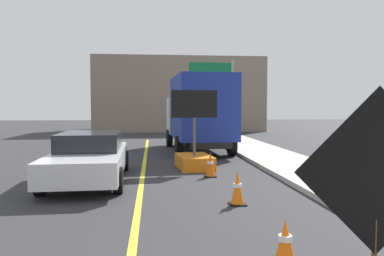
{
  "coord_description": "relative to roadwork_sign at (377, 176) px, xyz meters",
  "views": [
    {
      "loc": [
        0.31,
        -0.25,
        2.14
      ],
      "look_at": [
        0.98,
        6.13,
        1.77
      ],
      "focal_mm": 35.38,
      "sensor_mm": 36.0,
      "label": 1
    }
  ],
  "objects": [
    {
      "name": "box_truck",
      "position": [
        0.04,
        14.36,
        0.4
      ],
      "size": [
        2.86,
        6.63,
        3.5
      ],
      "color": "black",
      "rests_on": "ground"
    },
    {
      "name": "pickup_car",
      "position": [
        -3.94,
        7.66,
        -0.77
      ],
      "size": [
        2.15,
        5.16,
        1.38
      ],
      "color": "silver",
      "rests_on": "ground"
    },
    {
      "name": "arrow_board_trailer",
      "position": [
        -0.71,
        9.52,
        -0.99
      ],
      "size": [
        1.6,
        1.9,
        2.7
      ],
      "color": "orange",
      "rests_on": "ground"
    },
    {
      "name": "traffic_cone_far_lane",
      "position": [
        -0.4,
        7.88,
        -1.1
      ],
      "size": [
        0.36,
        0.36,
        0.76
      ],
      "color": "black",
      "rests_on": "ground"
    },
    {
      "name": "traffic_cone_mid_lane",
      "position": [
        -0.31,
        4.59,
        -1.1
      ],
      "size": [
        0.36,
        0.36,
        0.75
      ],
      "color": "black",
      "rests_on": "ground"
    },
    {
      "name": "highway_guide_sign",
      "position": [
        1.97,
        19.46,
        1.95
      ],
      "size": [
        2.78,
        0.32,
        5.0
      ],
      "color": "gray",
      "rests_on": "ground"
    },
    {
      "name": "roadwork_sign",
      "position": [
        0.0,
        0.0,
        0.0
      ],
      "size": [
        1.63,
        0.09,
        2.33
      ],
      "color": "#593819",
      "rests_on": "ground"
    },
    {
      "name": "lane_center_stripe",
      "position": [
        -2.45,
        2.86,
        -1.47
      ],
      "size": [
        0.14,
        36.0,
        0.01
      ],
      "primitive_type": "cube",
      "color": "yellow",
      "rests_on": "ground"
    },
    {
      "name": "traffic_cone_near_sign",
      "position": [
        -0.35,
        1.51,
        -1.18
      ],
      "size": [
        0.36,
        0.36,
        0.6
      ],
      "color": "black",
      "rests_on": "ground"
    },
    {
      "name": "far_building_block",
      "position": [
        0.21,
        30.9,
        1.7
      ],
      "size": [
        14.57,
        6.35,
        6.35
      ],
      "primitive_type": "cube",
      "color": "gray",
      "rests_on": "ground"
    }
  ]
}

